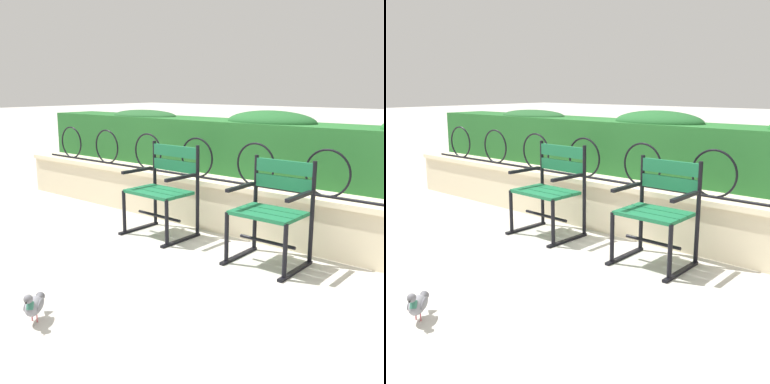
# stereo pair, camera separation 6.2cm
# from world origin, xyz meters

# --- Properties ---
(ground_plane) EXTENTS (60.00, 60.00, 0.00)m
(ground_plane) POSITION_xyz_m (0.00, 0.00, 0.00)
(ground_plane) COLOR #BCB7AD
(stone_wall) EXTENTS (6.74, 0.41, 0.51)m
(stone_wall) POSITION_xyz_m (0.00, 0.87, 0.26)
(stone_wall) COLOR beige
(stone_wall) RESTS_ON ground
(iron_arch_fence) EXTENTS (6.22, 0.02, 0.42)m
(iron_arch_fence) POSITION_xyz_m (-0.14, 0.80, 0.70)
(iron_arch_fence) COLOR black
(iron_arch_fence) RESTS_ON stone_wall
(hedge_row) EXTENTS (6.61, 0.62, 0.70)m
(hedge_row) POSITION_xyz_m (0.03, 1.36, 0.84)
(hedge_row) COLOR #236028
(hedge_row) RESTS_ON stone_wall
(park_chair_left) EXTENTS (0.65, 0.54, 0.90)m
(park_chair_left) POSITION_xyz_m (-0.56, 0.35, 0.47)
(park_chair_left) COLOR #19663D
(park_chair_left) RESTS_ON ground
(park_chair_right) EXTENTS (0.58, 0.52, 0.86)m
(park_chair_right) POSITION_xyz_m (0.66, 0.35, 0.46)
(park_chair_right) COLOR #19663D
(park_chair_right) RESTS_ON ground
(pigeon_near_chairs) EXTENTS (0.23, 0.24, 0.22)m
(pigeon_near_chairs) POSITION_xyz_m (0.05, -1.50, 0.11)
(pigeon_near_chairs) COLOR gray
(pigeon_near_chairs) RESTS_ON ground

